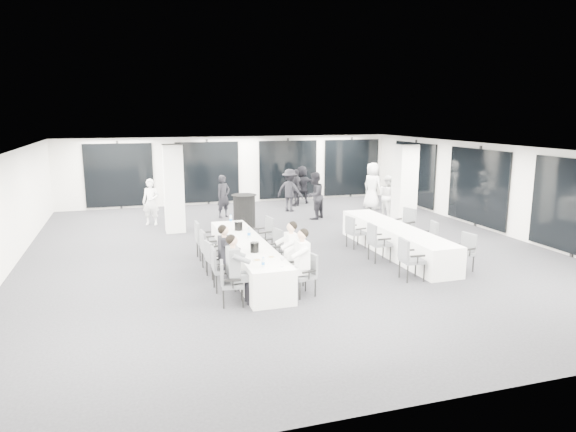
{
  "coord_description": "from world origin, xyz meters",
  "views": [
    {
      "loc": [
        -4.15,
        -13.3,
        3.75
      ],
      "look_at": [
        -0.05,
        -0.2,
        0.99
      ],
      "focal_mm": 32.0,
      "sensor_mm": 36.0,
      "label": 1
    }
  ],
  "objects_px": {
    "chair_main_right_fourth": "(274,244)",
    "banquet_table_main": "(247,257)",
    "standing_guest_g": "(151,199)",
    "ice_bucket_far": "(238,226)",
    "chair_main_right_second": "(295,262)",
    "standing_guest_c": "(290,188)",
    "standing_guest_h": "(388,193)",
    "ice_bucket_near": "(255,247)",
    "chair_side_left_mid": "(377,240)",
    "standing_guest_a": "(223,194)",
    "cocktail_table": "(244,212)",
    "chair_main_left_fourth": "(209,247)",
    "chair_main_left_near": "(229,280)",
    "standing_guest_d": "(296,185)",
    "chair_main_left_far": "(203,238)",
    "chair_main_right_mid": "(284,252)",
    "chair_main_right_far": "(265,233)",
    "standing_guest_b": "(314,193)",
    "chair_main_left_mid": "(214,257)",
    "chair_side_left_near": "(409,257)",
    "standing_guest_f": "(302,182)",
    "chair_main_left_second": "(220,266)",
    "chair_main_right_near": "(306,272)",
    "chair_side_right_near": "(465,250)",
    "banquet_table_side": "(395,240)",
    "chair_side_left_far": "(354,230)",
    "standing_guest_e": "(373,183)"
  },
  "relations": [
    {
      "from": "chair_main_right_near",
      "to": "chair_side_left_near",
      "type": "relative_size",
      "value": 0.92
    },
    {
      "from": "chair_side_left_near",
      "to": "chair_side_left_far",
      "type": "xyz_separation_m",
      "value": [
        0.01,
        3.0,
        -0.03
      ]
    },
    {
      "from": "chair_main_right_near",
      "to": "chair_main_right_fourth",
      "type": "height_order",
      "value": "chair_main_right_near"
    },
    {
      "from": "cocktail_table",
      "to": "standing_guest_c",
      "type": "relative_size",
      "value": 0.61
    },
    {
      "from": "chair_main_left_far",
      "to": "standing_guest_a",
      "type": "height_order",
      "value": "standing_guest_a"
    },
    {
      "from": "chair_main_left_far",
      "to": "chair_main_right_second",
      "type": "distance_m",
      "value": 3.14
    },
    {
      "from": "chair_side_left_near",
      "to": "chair_side_left_far",
      "type": "bearing_deg",
      "value": -176.53
    },
    {
      "from": "chair_main_right_fourth",
      "to": "banquet_table_main",
      "type": "bearing_deg",
      "value": 109.72
    },
    {
      "from": "standing_guest_d",
      "to": "chair_main_left_near",
      "type": "bearing_deg",
      "value": 25.23
    },
    {
      "from": "chair_main_left_fourth",
      "to": "chair_side_left_near",
      "type": "height_order",
      "value": "chair_main_left_fourth"
    },
    {
      "from": "chair_main_left_near",
      "to": "standing_guest_d",
      "type": "bearing_deg",
      "value": 163.97
    },
    {
      "from": "chair_main_left_far",
      "to": "chair_main_right_fourth",
      "type": "xyz_separation_m",
      "value": [
        1.66,
        -0.93,
        -0.07
      ]
    },
    {
      "from": "cocktail_table",
      "to": "standing_guest_h",
      "type": "relative_size",
      "value": 0.66
    },
    {
      "from": "chair_main_right_far",
      "to": "cocktail_table",
      "type": "bearing_deg",
      "value": -9.51
    },
    {
      "from": "chair_main_right_second",
      "to": "chair_side_left_near",
      "type": "bearing_deg",
      "value": -103.78
    },
    {
      "from": "chair_main_right_second",
      "to": "chair_main_left_mid",
      "type": "bearing_deg",
      "value": 55.47
    },
    {
      "from": "standing_guest_c",
      "to": "banquet_table_main",
      "type": "bearing_deg",
      "value": 106.99
    },
    {
      "from": "chair_main_left_near",
      "to": "standing_guest_b",
      "type": "xyz_separation_m",
      "value": [
        4.56,
        7.47,
        0.45
      ]
    },
    {
      "from": "chair_main_left_second",
      "to": "standing_guest_h",
      "type": "bearing_deg",
      "value": 131.56
    },
    {
      "from": "chair_main_right_far",
      "to": "standing_guest_a",
      "type": "height_order",
      "value": "standing_guest_a"
    },
    {
      "from": "chair_main_left_mid",
      "to": "standing_guest_f",
      "type": "relative_size",
      "value": 0.48
    },
    {
      "from": "chair_main_right_second",
      "to": "chair_main_right_fourth",
      "type": "bearing_deg",
      "value": -2.55
    },
    {
      "from": "chair_main_left_second",
      "to": "standing_guest_a",
      "type": "relative_size",
      "value": 0.54
    },
    {
      "from": "chair_main_left_mid",
      "to": "ice_bucket_far",
      "type": "distance_m",
      "value": 1.72
    },
    {
      "from": "chair_main_right_fourth",
      "to": "chair_main_left_near",
      "type": "bearing_deg",
      "value": 134.09
    },
    {
      "from": "chair_main_right_second",
      "to": "standing_guest_c",
      "type": "distance_m",
      "value": 8.7
    },
    {
      "from": "chair_main_left_second",
      "to": "chair_main_right_far",
      "type": "height_order",
      "value": "chair_main_right_far"
    },
    {
      "from": "banquet_table_main",
      "to": "banquet_table_side",
      "type": "bearing_deg",
      "value": 5.99
    },
    {
      "from": "standing_guest_h",
      "to": "ice_bucket_near",
      "type": "xyz_separation_m",
      "value": [
        -6.49,
        -6.02,
        -0.01
      ]
    },
    {
      "from": "chair_side_left_mid",
      "to": "standing_guest_a",
      "type": "relative_size",
      "value": 0.56
    },
    {
      "from": "chair_main_right_far",
      "to": "standing_guest_b",
      "type": "relative_size",
      "value": 0.52
    },
    {
      "from": "standing_guest_b",
      "to": "banquet_table_side",
      "type": "bearing_deg",
      "value": 55.32
    },
    {
      "from": "chair_main_left_fourth",
      "to": "standing_guest_a",
      "type": "relative_size",
      "value": 0.55
    },
    {
      "from": "chair_side_left_far",
      "to": "chair_main_right_fourth",
      "type": "bearing_deg",
      "value": -81.48
    },
    {
      "from": "chair_side_left_near",
      "to": "standing_guest_f",
      "type": "xyz_separation_m",
      "value": [
        0.99,
        10.39,
        0.36
      ]
    },
    {
      "from": "standing_guest_h",
      "to": "ice_bucket_near",
      "type": "height_order",
      "value": "standing_guest_h"
    },
    {
      "from": "cocktail_table",
      "to": "chair_main_right_fourth",
      "type": "bearing_deg",
      "value": -92.08
    },
    {
      "from": "chair_main_right_second",
      "to": "standing_guest_c",
      "type": "xyz_separation_m",
      "value": [
        2.5,
        8.32,
        0.41
      ]
    },
    {
      "from": "standing_guest_b",
      "to": "standing_guest_g",
      "type": "height_order",
      "value": "standing_guest_b"
    },
    {
      "from": "cocktail_table",
      "to": "standing_guest_g",
      "type": "relative_size",
      "value": 0.64
    },
    {
      "from": "chair_main_right_fourth",
      "to": "standing_guest_d",
      "type": "relative_size",
      "value": 0.51
    },
    {
      "from": "banquet_table_side",
      "to": "standing_guest_e",
      "type": "height_order",
      "value": "standing_guest_e"
    },
    {
      "from": "chair_main_left_mid",
      "to": "chair_side_left_mid",
      "type": "xyz_separation_m",
      "value": [
        4.2,
        0.06,
        0.07
      ]
    },
    {
      "from": "chair_main_left_far",
      "to": "chair_main_right_mid",
      "type": "height_order",
      "value": "chair_main_left_far"
    },
    {
      "from": "chair_side_right_near",
      "to": "standing_guest_g",
      "type": "bearing_deg",
      "value": 31.73
    },
    {
      "from": "cocktail_table",
      "to": "ice_bucket_far",
      "type": "bearing_deg",
      "value": -104.98
    },
    {
      "from": "standing_guest_g",
      "to": "ice_bucket_far",
      "type": "relative_size",
      "value": 7.42
    },
    {
      "from": "standing_guest_a",
      "to": "ice_bucket_near",
      "type": "relative_size",
      "value": 7.97
    },
    {
      "from": "cocktail_table",
      "to": "chair_main_left_mid",
      "type": "height_order",
      "value": "cocktail_table"
    },
    {
      "from": "chair_main_right_fourth",
      "to": "chair_side_left_mid",
      "type": "height_order",
      "value": "chair_side_left_mid"
    }
  ]
}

